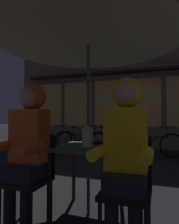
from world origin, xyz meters
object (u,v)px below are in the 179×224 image
object	(u,v)px
bicycle_second	(82,141)
bicycle_third	(113,143)
patio_umbrella	(88,28)
book	(98,143)
chair_right	(127,183)
bicycle_fourth	(152,144)
person_right_hooded	(126,142)
chair_left	(31,173)
lantern	(88,136)
bicycle_nearest	(50,140)
cafe_table	(88,155)
person_left_hooded	(28,138)

from	to	relation	value
bicycle_second	bicycle_third	world-z (taller)	same
patio_umbrella	book	distance (m)	1.33
chair_right	book	world-z (taller)	chair_right
bicycle_second	bicycle_fourth	bearing A→B (deg)	-0.98
bicycle_fourth	person_right_hooded	bearing A→B (deg)	-91.00
chair_left	bicycle_third	xyz separation A→B (m)	(-0.05, 4.04, -0.14)
lantern	chair_left	xyz separation A→B (m)	(-0.50, -0.28, -0.37)
chair_left	bicycle_nearest	bearing A→B (deg)	117.98
bicycle_third	person_right_hooded	bearing A→B (deg)	-76.22
cafe_table	person_right_hooded	xyz separation A→B (m)	(0.48, -0.43, 0.21)
person_right_hooded	bicycle_third	distance (m)	4.25
cafe_table	lantern	xyz separation A→B (m)	(0.02, -0.09, 0.22)
person_right_hooded	bicycle_fourth	xyz separation A→B (m)	(0.07, 4.05, -0.50)
lantern	book	bearing A→B (deg)	85.49
person_right_hooded	lantern	bearing A→B (deg)	143.52
cafe_table	person_left_hooded	xyz separation A→B (m)	(-0.48, -0.43, 0.21)
chair_left	lantern	bearing A→B (deg)	29.16
chair_right	bicycle_second	xyz separation A→B (m)	(-1.97, 4.03, -0.14)
chair_right	bicycle_nearest	size ratio (longest dim) A/B	0.52
chair_left	person_left_hooded	bearing A→B (deg)	-90.00
patio_umbrella	bicycle_second	bearing A→B (deg)	112.10
person_left_hooded	bicycle_second	xyz separation A→B (m)	(-1.01, 4.08, -0.50)
patio_umbrella	book	world-z (taller)	patio_umbrella
book	lantern	bearing A→B (deg)	-116.56
cafe_table	lantern	distance (m)	0.24
person_left_hooded	bicycle_third	world-z (taller)	person_left_hooded
bicycle_fourth	book	size ratio (longest dim) A/B	8.38
bicycle_second	book	bearing A→B (deg)	-65.99
person_right_hooded	person_left_hooded	bearing A→B (deg)	180.00
lantern	bicycle_third	xyz separation A→B (m)	(-0.55, 3.76, -0.51)
bicycle_nearest	bicycle_third	world-z (taller)	same
chair_left	cafe_table	bearing A→B (deg)	37.55
chair_left	chair_right	bearing A→B (deg)	0.00
patio_umbrella	bicycle_nearest	world-z (taller)	patio_umbrella
bicycle_nearest	lantern	bearing A→B (deg)	-54.94
person_right_hooded	bicycle_fourth	world-z (taller)	person_right_hooded
cafe_table	chair_left	world-z (taller)	chair_left
patio_umbrella	lantern	world-z (taller)	patio_umbrella
chair_right	book	bearing A→B (deg)	126.44
patio_umbrella	bicycle_nearest	xyz separation A→B (m)	(-2.66, 3.74, -1.71)
bicycle_second	bicycle_third	bearing A→B (deg)	1.02
patio_umbrella	bicycle_fourth	bearing A→B (deg)	81.36
cafe_table	patio_umbrella	size ratio (longest dim) A/B	0.32
chair_left	chair_right	distance (m)	0.96
patio_umbrella	lantern	bearing A→B (deg)	-75.19
lantern	patio_umbrella	bearing A→B (deg)	104.81
book	chair_left	bearing A→B (deg)	-154.03
bicycle_third	book	bearing A→B (deg)	-80.59
chair_left	person_left_hooded	xyz separation A→B (m)	(-0.00, -0.06, 0.36)
bicycle_fourth	bicycle_third	bearing A→B (deg)	177.24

